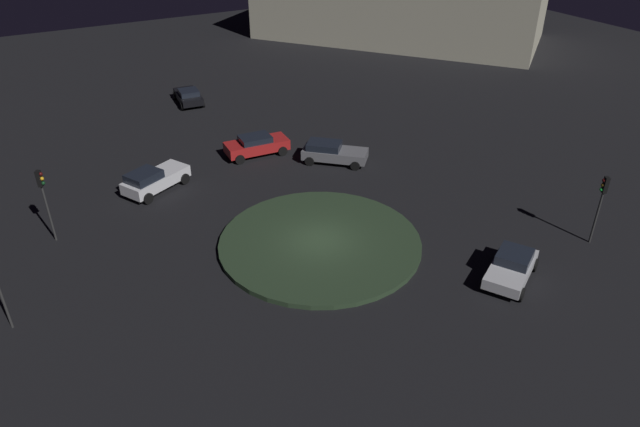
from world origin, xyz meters
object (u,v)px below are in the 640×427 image
car_black (188,96)px  car_red (257,145)px  car_white (154,179)px  store_building (400,1)px  traffic_light_southwest (43,192)px  traffic_light_northeast (602,197)px  car_grey (333,152)px  car_silver (512,266)px

car_black → car_red: bearing=-170.6°
car_white → store_building: size_ratio=0.13×
traffic_light_southwest → car_white: bearing=55.9°
store_building → traffic_light_northeast: bearing=119.6°
car_grey → traffic_light_northeast: traffic_light_northeast is taller
car_red → car_white: size_ratio=0.98×
car_silver → car_grey: car_grey is taller
car_grey → traffic_light_southwest: bearing=-134.4°
car_white → car_black: bearing=36.9°
car_white → car_red: bearing=-14.4°
car_black → car_silver: bearing=-164.1°
traffic_light_northeast → store_building: bearing=-84.1°
car_silver → car_black: size_ratio=1.01×
traffic_light_northeast → car_silver: bearing=30.8°
car_silver → traffic_light_southwest: (-14.98, -19.53, 2.32)m
car_white → traffic_light_southwest: bearing=177.7°
car_red → traffic_light_northeast: 22.69m
traffic_light_northeast → car_red: bearing=-31.2°
car_grey → car_black: size_ratio=1.07×
car_grey → car_white: size_ratio=0.96×
car_grey → store_building: bearing=89.2°
car_silver → car_black: (-32.39, -6.08, -0.04)m
car_black → traffic_light_southwest: traffic_light_southwest is taller
car_silver → car_black: car_silver is taller
car_white → store_building: store_building is taller
store_building → car_silver: bearing=112.9°
car_red → car_grey: bearing=-38.1°
car_red → car_black: size_ratio=1.09×
car_black → traffic_light_northeast: size_ratio=1.04×
car_grey → car_white: (-1.91, -12.08, 0.07)m
car_silver → traffic_light_southwest: traffic_light_southwest is taller
car_black → traffic_light_southwest: size_ratio=0.98×
store_building → car_white: bearing=85.8°
car_grey → traffic_light_northeast: size_ratio=1.11×
car_white → car_grey: bearing=-36.1°
car_black → traffic_light_northeast: (32.11, 12.37, 2.19)m
car_grey → car_white: car_white is taller
car_black → traffic_light_northeast: bearing=-153.6°
car_silver → traffic_light_northeast: bearing=152.3°
car_white → traffic_light_northeast: bearing=-69.5°
car_red → car_grey: size_ratio=1.02×
traffic_light_southwest → store_building: 51.30m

